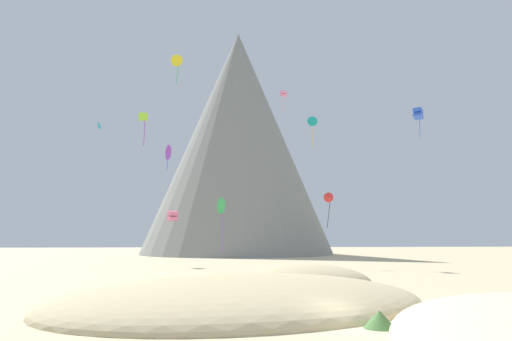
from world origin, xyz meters
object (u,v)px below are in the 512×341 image
object	(u,v)px
bush_mid_center	(378,295)
kite_teal_mid	(312,122)
rock_massif	(237,149)
kite_lime_mid	(143,121)
bush_ridge_crest	(379,319)
kite_rainbow_low	(173,216)
kite_pink_high	(284,94)
kite_red_low	(328,198)
kite_cyan_mid	(99,126)
kite_blue_mid	(418,114)
kite_violet_mid	(167,152)
kite_green_low	(220,207)
bush_scatter_east	(137,311)
kite_yellow_high	(177,61)

from	to	relation	value
bush_mid_center	kite_teal_mid	bearing A→B (deg)	83.27
rock_massif	kite_lime_mid	size ratio (longest dim) A/B	18.47
bush_ridge_crest	kite_rainbow_low	distance (m)	55.11
kite_rainbow_low	kite_lime_mid	size ratio (longest dim) A/B	0.50
bush_ridge_crest	kite_lime_mid	distance (m)	37.29
bush_mid_center	rock_massif	size ratio (longest dim) A/B	0.03
kite_rainbow_low	kite_pink_high	distance (m)	31.61
kite_red_low	kite_cyan_mid	bearing A→B (deg)	-151.20
kite_blue_mid	kite_lime_mid	xyz separation A→B (m)	(-38.82, -12.30, -5.23)
bush_ridge_crest	kite_teal_mid	xyz separation A→B (m)	(8.47, 52.49, 24.12)
bush_ridge_crest	kite_violet_mid	distance (m)	53.98
kite_green_low	kite_lime_mid	xyz separation A→B (m)	(-8.93, 1.51, 9.94)
kite_violet_mid	kite_cyan_mid	distance (m)	10.95
kite_rainbow_low	kite_lime_mid	xyz separation A→B (m)	(-1.52, -23.99, 9.73)
rock_massif	kite_blue_mid	world-z (taller)	rock_massif
rock_massif	kite_rainbow_low	world-z (taller)	rock_massif
bush_mid_center	kite_pink_high	distance (m)	59.10
kite_cyan_mid	rock_massif	bearing A→B (deg)	37.99
bush_scatter_east	kite_blue_mid	xyz separation A→B (m)	(34.98, 36.69, 22.68)
kite_red_low	kite_violet_mid	xyz separation A→B (m)	(-25.54, 1.31, 7.23)
kite_rainbow_low	kite_violet_mid	xyz separation A→B (m)	(-0.73, -3.89, 9.81)
kite_cyan_mid	kite_green_low	distance (m)	28.74
kite_rainbow_low	kite_teal_mid	distance (m)	28.75
bush_ridge_crest	kite_blue_mid	bearing A→B (deg)	61.46
bush_mid_center	kite_rainbow_low	bearing A→B (deg)	113.33
kite_cyan_mid	kite_lime_mid	world-z (taller)	kite_cyan_mid
bush_scatter_east	kite_pink_high	bearing A→B (deg)	72.56
rock_massif	kite_blue_mid	distance (m)	70.43
kite_rainbow_low	kite_lime_mid	distance (m)	25.93
rock_massif	kite_lime_mid	world-z (taller)	rock_massif
kite_yellow_high	kite_lime_mid	world-z (taller)	kite_yellow_high
rock_massif	kite_red_low	size ratio (longest dim) A/B	12.57
rock_massif	kite_green_low	size ratio (longest dim) A/B	11.72
bush_ridge_crest	kite_pink_high	size ratio (longest dim) A/B	0.38
kite_rainbow_low	kite_red_low	xyz separation A→B (m)	(24.81, -5.20, 2.58)
bush_scatter_east	bush_ridge_crest	distance (m)	13.44
kite_yellow_high	kite_teal_mid	size ratio (longest dim) A/B	0.72
rock_massif	kite_blue_mid	xyz separation A→B (m)	(23.95, -65.85, -7.12)
kite_pink_high	kite_violet_mid	world-z (taller)	kite_pink_high
rock_massif	kite_violet_mid	bearing A→B (deg)	-103.63
kite_teal_mid	bush_mid_center	bearing A→B (deg)	88.40
bush_scatter_east	kite_green_low	size ratio (longest dim) A/B	0.25
bush_ridge_crest	kite_cyan_mid	xyz separation A→B (m)	(-25.74, 45.02, 20.70)
rock_massif	kite_violet_mid	world-z (taller)	rock_massif
kite_violet_mid	kite_teal_mid	world-z (taller)	kite_teal_mid
bush_mid_center	kite_pink_high	size ratio (longest dim) A/B	0.50
kite_rainbow_low	kite_blue_mid	xyz separation A→B (m)	(37.30, -11.69, 14.96)
kite_blue_mid	kite_red_low	bearing A→B (deg)	12.61
kite_violet_mid	bush_scatter_east	bearing A→B (deg)	20.11
bush_scatter_east	kite_red_low	size ratio (longest dim) A/B	0.26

